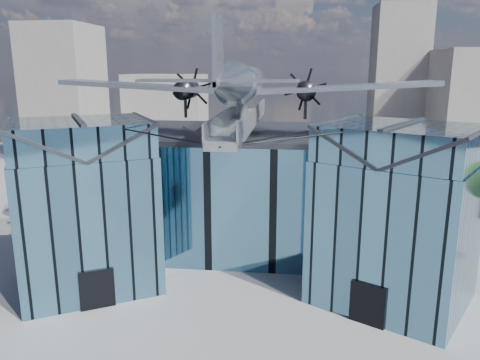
# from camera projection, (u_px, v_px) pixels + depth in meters

# --- Properties ---
(ground_plane) EXTENTS (120.00, 120.00, 0.00)m
(ground_plane) POSITION_uv_depth(u_px,v_px,m) (237.00, 284.00, 33.64)
(ground_plane) COLOR gray
(museum) EXTENTS (32.88, 24.50, 17.60)m
(museum) POSITION_uv_depth(u_px,v_px,m) (245.00, 189.00, 37.96)
(museum) COLOR teal
(museum) RESTS_ON ground
(bg_towers) EXTENTS (77.00, 24.50, 26.00)m
(bg_towers) POSITION_uv_depth(u_px,v_px,m) (281.00, 99.00, 79.90)
(bg_towers) COLOR gray
(bg_towers) RESTS_ON ground
(tree_side_w) EXTENTS (3.59, 3.59, 5.27)m
(tree_side_w) POSITION_uv_depth(u_px,v_px,m) (31.00, 184.00, 47.64)
(tree_side_w) COLOR black
(tree_side_w) RESTS_ON ground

